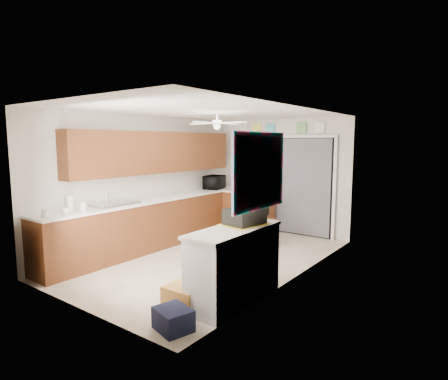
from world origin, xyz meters
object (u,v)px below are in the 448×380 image
Objects in this scene: microwave at (214,182)px; dog at (249,239)px; paper_towel_roll at (70,203)px; man at (241,205)px; cardboard_box at (184,298)px; navy_crate at (173,319)px; cup at (66,211)px; suitcase at (245,216)px.

dog is at bearing -140.04° from microwave.
man reaches higher than paper_towel_roll.
navy_crate is (0.25, -0.44, -0.02)m from cardboard_box.
paper_towel_roll is 2.61m from cardboard_box.
paper_towel_roll is 0.62× the size of navy_crate.
man is (1.34, 2.80, -0.29)m from paper_towel_roll.
microwave is 1.22× the size of cardboard_box.
cup is 3.21m from man.
dog is (0.41, -0.34, -0.54)m from man.
paper_towel_roll is at bearing 137.44° from cup.
man reaches higher than cardboard_box.
cardboard_box is (2.28, -3.51, -0.95)m from microwave.
navy_crate is 0.25× the size of man.
cup is at bearing -42.56° from paper_towel_roll.
navy_crate is at bearing -10.14° from paper_towel_roll.
man is at bearing 64.43° from paper_towel_roll.
cup reaches higher than cardboard_box.
suitcase reaches higher than navy_crate.
suitcase is 1.27m from cardboard_box.
suitcase is at bearing 16.01° from paper_towel_roll.
suitcase is (2.76, 0.79, -0.02)m from paper_towel_roll.
paper_towel_roll is 2.89m from navy_crate.
microwave reaches higher than cup.
cardboard_box is 0.76× the size of dog.
man is (-1.42, 2.01, -0.27)m from suitcase.
paper_towel_roll is (-0.16, -3.47, -0.03)m from microwave.
navy_crate is (2.47, -0.28, -0.87)m from cup.
paper_towel_roll reaches higher than navy_crate.
dog is at bearing 107.63° from navy_crate.
microwave is at bearing 122.59° from navy_crate.
microwave is 3.47m from paper_towel_roll.
microwave reaches higher than paper_towel_roll.
paper_towel_roll is 3.12m from man.
microwave is 0.36× the size of man.
cardboard_box reaches higher than navy_crate.
man is at bearing 69.51° from cup.
microwave is 4.29m from cardboard_box.
suitcase is at bearing -70.60° from dog.
microwave is at bearing 87.31° from paper_towel_roll.
man is at bearing 112.32° from navy_crate.
man is at bearing 134.97° from suitcase.
dog is at bearing 60.02° from cup.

